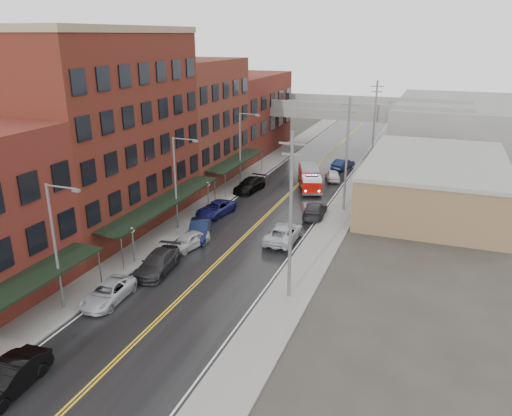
% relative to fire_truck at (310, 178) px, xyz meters
% --- Properties ---
extents(ground, '(220.00, 220.00, 0.00)m').
position_rel_fire_truck_xyz_m(ground, '(-1.78, -41.29, -1.42)').
color(ground, '#2D2B26').
rests_on(ground, ground).
extents(road, '(11.00, 160.00, 0.02)m').
position_rel_fire_truck_xyz_m(road, '(-1.78, -11.29, -1.41)').
color(road, black).
rests_on(road, ground).
extents(sidewalk_left, '(3.00, 160.00, 0.15)m').
position_rel_fire_truck_xyz_m(sidewalk_left, '(-9.08, -11.29, -1.34)').
color(sidewalk_left, slate).
rests_on(sidewalk_left, ground).
extents(sidewalk_right, '(3.00, 160.00, 0.15)m').
position_rel_fire_truck_xyz_m(sidewalk_right, '(5.52, -11.29, -1.34)').
color(sidewalk_right, slate).
rests_on(sidewalk_right, ground).
extents(curb_left, '(0.30, 160.00, 0.15)m').
position_rel_fire_truck_xyz_m(curb_left, '(-7.43, -11.29, -1.34)').
color(curb_left, gray).
rests_on(curb_left, ground).
extents(curb_right, '(0.30, 160.00, 0.15)m').
position_rel_fire_truck_xyz_m(curb_right, '(3.87, -11.29, -1.34)').
color(curb_right, gray).
rests_on(curb_right, ground).
extents(brick_building_b, '(9.00, 20.00, 18.00)m').
position_rel_fire_truck_xyz_m(brick_building_b, '(-15.08, -18.29, 7.58)').
color(brick_building_b, '#5C2118').
rests_on(brick_building_b, ground).
extents(brick_building_c, '(9.00, 15.00, 15.00)m').
position_rel_fire_truck_xyz_m(brick_building_c, '(-15.08, -0.79, 6.08)').
color(brick_building_c, brown).
rests_on(brick_building_c, ground).
extents(brick_building_far, '(9.00, 20.00, 12.00)m').
position_rel_fire_truck_xyz_m(brick_building_far, '(-15.08, 16.71, 4.58)').
color(brick_building_far, maroon).
rests_on(brick_building_far, ground).
extents(tan_building, '(14.00, 22.00, 5.00)m').
position_rel_fire_truck_xyz_m(tan_building, '(14.22, -1.29, 1.08)').
color(tan_building, brown).
rests_on(tan_building, ground).
extents(right_far_block, '(18.00, 30.00, 8.00)m').
position_rel_fire_truck_xyz_m(right_far_block, '(16.22, 28.71, 2.58)').
color(right_far_block, slate).
rests_on(right_far_block, ground).
extents(awning_0, '(2.60, 16.00, 3.09)m').
position_rel_fire_truck_xyz_m(awning_0, '(-9.27, -37.29, 1.57)').
color(awning_0, black).
rests_on(awning_0, ground).
extents(awning_1, '(2.60, 18.00, 3.09)m').
position_rel_fire_truck_xyz_m(awning_1, '(-9.27, -18.29, 1.57)').
color(awning_1, black).
rests_on(awning_1, ground).
extents(awning_2, '(2.60, 13.00, 3.09)m').
position_rel_fire_truck_xyz_m(awning_2, '(-9.26, -0.79, 1.57)').
color(awning_2, black).
rests_on(awning_2, ground).
extents(globe_lamp_1, '(0.44, 0.44, 3.12)m').
position_rel_fire_truck_xyz_m(globe_lamp_1, '(-8.18, -25.29, 0.89)').
color(globe_lamp_1, '#59595B').
rests_on(globe_lamp_1, ground).
extents(globe_lamp_2, '(0.44, 0.44, 3.12)m').
position_rel_fire_truck_xyz_m(globe_lamp_2, '(-8.18, -11.29, 0.89)').
color(globe_lamp_2, '#59595B').
rests_on(globe_lamp_2, ground).
extents(street_lamp_0, '(2.64, 0.22, 9.00)m').
position_rel_fire_truck_xyz_m(street_lamp_0, '(-8.32, -33.29, 3.77)').
color(street_lamp_0, '#59595B').
rests_on(street_lamp_0, ground).
extents(street_lamp_1, '(2.64, 0.22, 9.00)m').
position_rel_fire_truck_xyz_m(street_lamp_1, '(-8.32, -17.29, 3.77)').
color(street_lamp_1, '#59595B').
rests_on(street_lamp_1, ground).
extents(street_lamp_2, '(2.64, 0.22, 9.00)m').
position_rel_fire_truck_xyz_m(street_lamp_2, '(-8.32, -1.29, 3.77)').
color(street_lamp_2, '#59595B').
rests_on(street_lamp_2, ground).
extents(utility_pole_0, '(1.80, 0.24, 12.00)m').
position_rel_fire_truck_xyz_m(utility_pole_0, '(5.42, -26.29, 4.89)').
color(utility_pole_0, '#59595B').
rests_on(utility_pole_0, ground).
extents(utility_pole_1, '(1.80, 0.24, 12.00)m').
position_rel_fire_truck_xyz_m(utility_pole_1, '(5.42, -6.29, 4.89)').
color(utility_pole_1, '#59595B').
rests_on(utility_pole_1, ground).
extents(utility_pole_2, '(1.80, 0.24, 12.00)m').
position_rel_fire_truck_xyz_m(utility_pole_2, '(5.42, 13.71, 4.89)').
color(utility_pole_2, '#59595B').
rests_on(utility_pole_2, ground).
extents(overpass, '(40.00, 10.00, 7.50)m').
position_rel_fire_truck_xyz_m(overpass, '(-1.78, 20.71, 4.57)').
color(overpass, slate).
rests_on(overpass, ground).
extents(fire_truck, '(4.67, 7.51, 2.62)m').
position_rel_fire_truck_xyz_m(fire_truck, '(0.00, 0.00, 0.00)').
color(fire_truck, '#A40E07').
rests_on(fire_truck, ground).
extents(parked_car_left_1, '(2.11, 5.09, 1.64)m').
position_rel_fire_truck_xyz_m(parked_car_left_1, '(-5.42, -40.99, -0.60)').
color(parked_car_left_1, black).
rests_on(parked_car_left_1, ground).
extents(parked_car_left_2, '(2.55, 4.98, 1.35)m').
position_rel_fire_truck_xyz_m(parked_car_left_2, '(-6.34, -31.31, -0.74)').
color(parked_car_left_2, '#B0B2B8').
rests_on(parked_car_left_2, ground).
extents(parked_car_left_3, '(2.79, 5.63, 1.57)m').
position_rel_fire_truck_xyz_m(parked_car_left_3, '(-5.51, -25.98, -0.63)').
color(parked_car_left_3, black).
rests_on(parked_car_left_3, ground).
extents(parked_car_left_4, '(2.77, 4.51, 1.44)m').
position_rel_fire_truck_xyz_m(parked_car_left_4, '(-5.38, -21.00, -0.70)').
color(parked_car_left_4, '#B6B6B6').
rests_on(parked_car_left_4, ground).
extents(parked_car_left_5, '(3.20, 5.19, 1.61)m').
position_rel_fire_truck_xyz_m(parked_car_left_5, '(-5.60, -18.49, -0.61)').
color(parked_car_left_5, black).
rests_on(parked_car_left_5, ground).
extents(parked_car_left_6, '(3.14, 5.41, 1.42)m').
position_rel_fire_truck_xyz_m(parked_car_left_6, '(-6.78, -12.45, -0.71)').
color(parked_car_left_6, '#151651').
rests_on(parked_car_left_6, ground).
extents(parked_car_left_7, '(2.84, 5.65, 1.57)m').
position_rel_fire_truck_xyz_m(parked_car_left_7, '(-6.52, -3.35, -0.63)').
color(parked_car_left_7, black).
rests_on(parked_car_left_7, ground).
extents(parked_car_right_0, '(2.72, 5.71, 1.57)m').
position_rel_fire_truck_xyz_m(parked_car_right_0, '(1.93, -16.53, -0.63)').
color(parked_car_right_0, '#AFB4B8').
rests_on(parked_car_right_0, ground).
extents(parked_car_right_1, '(2.45, 5.18, 1.46)m').
position_rel_fire_truck_xyz_m(parked_car_right_1, '(3.01, -9.21, -0.69)').
color(parked_car_right_1, '#252527').
rests_on(parked_car_right_1, ground).
extents(parked_car_right_2, '(2.88, 4.45, 1.41)m').
position_rel_fire_truck_xyz_m(parked_car_right_2, '(1.82, 4.72, -0.71)').
color(parked_car_right_2, silver).
rests_on(parked_car_right_2, ground).
extents(parked_car_right_3, '(2.74, 4.74, 1.48)m').
position_rel_fire_truck_xyz_m(parked_car_right_3, '(1.92, 10.91, -0.68)').
color(parked_car_right_3, black).
rests_on(parked_car_right_3, ground).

